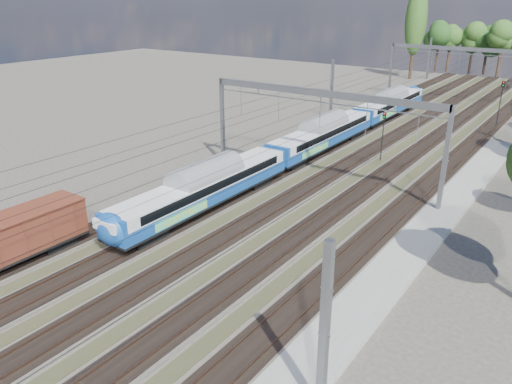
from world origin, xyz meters
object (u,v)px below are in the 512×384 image
Objects in this scene: signal_near at (383,131)px; emu_train at (322,131)px; worker at (508,85)px; signal_far at (501,98)px.

emu_train is at bearing -178.66° from signal_near.
emu_train is at bearing -172.46° from worker.
emu_train is 28.09m from signal_far.
signal_near is 24.45m from signal_far.
signal_far is at bearing 60.05° from emu_train.
emu_train is 9.89× the size of signal_far.
signal_far is (4.15, -31.59, 3.00)m from worker.
emu_train is 11.48× the size of signal_near.
emu_train reaches higher than worker.
worker is (9.85, 55.89, -1.56)m from emu_train.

